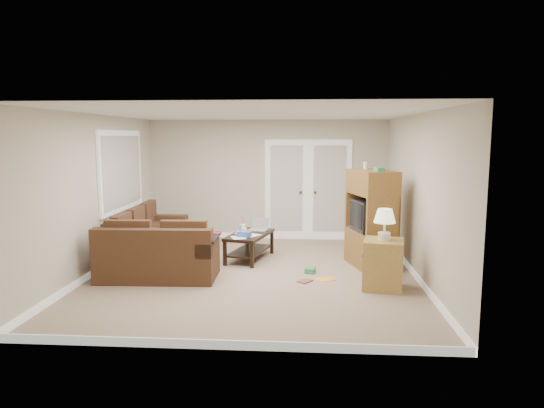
# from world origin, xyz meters

# --- Properties ---
(floor) EXTENTS (5.50, 5.50, 0.00)m
(floor) POSITION_xyz_m (0.00, 0.00, 0.00)
(floor) COLOR gray
(floor) RESTS_ON ground
(ceiling) EXTENTS (5.00, 5.50, 0.02)m
(ceiling) POSITION_xyz_m (0.00, 0.00, 2.50)
(ceiling) COLOR white
(ceiling) RESTS_ON wall_back
(wall_left) EXTENTS (0.02, 5.50, 2.50)m
(wall_left) POSITION_xyz_m (-2.50, 0.00, 1.25)
(wall_left) COLOR beige
(wall_left) RESTS_ON floor
(wall_right) EXTENTS (0.02, 5.50, 2.50)m
(wall_right) POSITION_xyz_m (2.50, 0.00, 1.25)
(wall_right) COLOR beige
(wall_right) RESTS_ON floor
(wall_back) EXTENTS (5.00, 0.02, 2.50)m
(wall_back) POSITION_xyz_m (0.00, 2.75, 1.25)
(wall_back) COLOR beige
(wall_back) RESTS_ON floor
(wall_front) EXTENTS (5.00, 0.02, 2.50)m
(wall_front) POSITION_xyz_m (0.00, -2.75, 1.25)
(wall_front) COLOR beige
(wall_front) RESTS_ON floor
(baseboards) EXTENTS (5.00, 5.50, 0.10)m
(baseboards) POSITION_xyz_m (0.00, 0.00, 0.05)
(baseboards) COLOR white
(baseboards) RESTS_ON floor
(french_doors) EXTENTS (1.80, 0.05, 2.13)m
(french_doors) POSITION_xyz_m (0.85, 2.71, 1.04)
(french_doors) COLOR white
(french_doors) RESTS_ON floor
(window_left) EXTENTS (0.05, 1.92, 1.42)m
(window_left) POSITION_xyz_m (-2.46, 1.00, 1.55)
(window_left) COLOR white
(window_left) RESTS_ON wall_left
(sectional_sofa) EXTENTS (1.89, 2.72, 0.83)m
(sectional_sofa) POSITION_xyz_m (-1.71, 0.31, 0.33)
(sectional_sofa) COLOR #482E1B
(sectional_sofa) RESTS_ON floor
(coffee_table) EXTENTS (0.83, 1.24, 0.78)m
(coffee_table) POSITION_xyz_m (-0.17, 0.94, 0.25)
(coffee_table) COLOR black
(coffee_table) RESTS_ON floor
(tv_armoire) EXTENTS (0.80, 1.12, 1.73)m
(tv_armoire) POSITION_xyz_m (1.88, 0.61, 0.81)
(tv_armoire) COLOR brown
(tv_armoire) RESTS_ON floor
(side_cabinet) EXTENTS (0.64, 0.64, 1.15)m
(side_cabinet) POSITION_xyz_m (1.91, -0.60, 0.41)
(side_cabinet) COLOR #A7823D
(side_cabinet) RESTS_ON floor
(space_heater) EXTENTS (0.13, 0.11, 0.27)m
(space_heater) POSITION_xyz_m (2.14, 2.17, 0.13)
(space_heater) COLOR white
(space_heater) RESTS_ON floor
(floor_magazine) EXTENTS (0.35, 0.33, 0.01)m
(floor_magazine) POSITION_xyz_m (1.11, -0.21, 0.00)
(floor_magazine) COLOR gold
(floor_magazine) RESTS_ON floor
(floor_greenbox) EXTENTS (0.18, 0.22, 0.08)m
(floor_greenbox) POSITION_xyz_m (0.88, 0.15, 0.04)
(floor_greenbox) COLOR #3F8A54
(floor_greenbox) RESTS_ON floor
(floor_book) EXTENTS (0.26, 0.27, 0.02)m
(floor_book) POSITION_xyz_m (0.74, -0.30, 0.01)
(floor_book) COLOR brown
(floor_book) RESTS_ON floor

